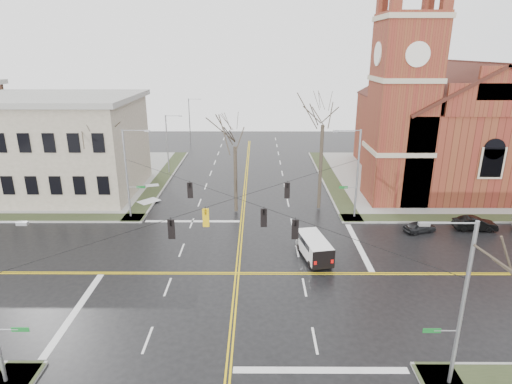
{
  "coord_description": "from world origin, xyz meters",
  "views": [
    {
      "loc": [
        1.58,
        -29.35,
        16.52
      ],
      "look_at": [
        1.43,
        6.0,
        4.64
      ],
      "focal_mm": 30.0,
      "sensor_mm": 36.0,
      "label": 1
    }
  ],
  "objects_px": {
    "signal_pole_se": "(460,302)",
    "streetlight_north_a": "(168,142)",
    "signal_pole_ne": "(356,172)",
    "cargo_van": "(313,246)",
    "parked_car_a": "(420,227)",
    "tree_nw_far": "(95,142)",
    "signal_pole_nw": "(128,171)",
    "streetlight_north_b": "(190,119)",
    "church": "(442,116)",
    "tree_nw_near": "(235,142)",
    "tree_ne": "(323,119)",
    "parked_car_b": "(475,224)"
  },
  "relations": [
    {
      "from": "streetlight_north_a",
      "to": "tree_nw_far",
      "type": "bearing_deg",
      "value": -107.21
    },
    {
      "from": "signal_pole_nw",
      "to": "signal_pole_se",
      "type": "height_order",
      "value": "same"
    },
    {
      "from": "tree_ne",
      "to": "tree_nw_far",
      "type": "bearing_deg",
      "value": -179.03
    },
    {
      "from": "parked_car_a",
      "to": "tree_nw_near",
      "type": "xyz_separation_m",
      "value": [
        -17.63,
        5.16,
        7.04
      ]
    },
    {
      "from": "streetlight_north_b",
      "to": "parked_car_b",
      "type": "bearing_deg",
      "value": -50.13
    },
    {
      "from": "signal_pole_se",
      "to": "streetlight_north_a",
      "type": "bearing_deg",
      "value": 119.09
    },
    {
      "from": "streetlight_north_a",
      "to": "church",
      "type": "bearing_deg",
      "value": -5.19
    },
    {
      "from": "signal_pole_se",
      "to": "parked_car_a",
      "type": "distance_m",
      "value": 20.69
    },
    {
      "from": "tree_nw_far",
      "to": "tree_ne",
      "type": "bearing_deg",
      "value": 0.97
    },
    {
      "from": "signal_pole_ne",
      "to": "tree_ne",
      "type": "distance_m",
      "value": 6.27
    },
    {
      "from": "tree_nw_far",
      "to": "church",
      "type": "bearing_deg",
      "value": 15.54
    },
    {
      "from": "signal_pole_ne",
      "to": "tree_nw_near",
      "type": "distance_m",
      "value": 12.43
    },
    {
      "from": "streetlight_north_a",
      "to": "streetlight_north_b",
      "type": "bearing_deg",
      "value": 90.0
    },
    {
      "from": "signal_pole_ne",
      "to": "cargo_van",
      "type": "height_order",
      "value": "signal_pole_ne"
    },
    {
      "from": "signal_pole_nw",
      "to": "parked_car_b",
      "type": "relative_size",
      "value": 2.28
    },
    {
      "from": "church",
      "to": "tree_nw_near",
      "type": "distance_m",
      "value": 28.06
    },
    {
      "from": "signal_pole_se",
      "to": "tree_nw_far",
      "type": "relative_size",
      "value": 0.87
    },
    {
      "from": "signal_pole_nw",
      "to": "parked_car_b",
      "type": "xyz_separation_m",
      "value": [
        33.69,
        -3.03,
        -4.3
      ]
    },
    {
      "from": "tree_nw_far",
      "to": "signal_pole_nw",
      "type": "bearing_deg",
      "value": -30.31
    },
    {
      "from": "parked_car_a",
      "to": "signal_pole_se",
      "type": "bearing_deg",
      "value": 146.89
    },
    {
      "from": "streetlight_north_b",
      "to": "signal_pole_se",
      "type": "bearing_deg",
      "value": -69.73
    },
    {
      "from": "tree_nw_far",
      "to": "streetlight_north_b",
      "type": "bearing_deg",
      "value": 82.64
    },
    {
      "from": "streetlight_north_b",
      "to": "parked_car_a",
      "type": "bearing_deg",
      "value": -55.49
    },
    {
      "from": "church",
      "to": "tree_ne",
      "type": "xyz_separation_m",
      "value": [
        -16.57,
        -10.69,
        1.29
      ]
    },
    {
      "from": "tree_nw_far",
      "to": "tree_nw_near",
      "type": "xyz_separation_m",
      "value": [
        14.36,
        -0.62,
        0.1
      ]
    },
    {
      "from": "cargo_van",
      "to": "tree_nw_near",
      "type": "bearing_deg",
      "value": 112.52
    },
    {
      "from": "streetlight_north_a",
      "to": "tree_nw_near",
      "type": "height_order",
      "value": "tree_nw_near"
    },
    {
      "from": "tree_nw_far",
      "to": "cargo_van",
      "type": "bearing_deg",
      "value": -27.3
    },
    {
      "from": "signal_pole_nw",
      "to": "streetlight_north_b",
      "type": "xyz_separation_m",
      "value": [
        0.67,
        36.5,
        -0.48
      ]
    },
    {
      "from": "church",
      "to": "streetlight_north_a",
      "type": "distance_m",
      "value": 35.78
    },
    {
      "from": "cargo_van",
      "to": "tree_ne",
      "type": "relative_size",
      "value": 0.37
    },
    {
      "from": "signal_pole_se",
      "to": "parked_car_b",
      "type": "height_order",
      "value": "signal_pole_se"
    },
    {
      "from": "streetlight_north_a",
      "to": "signal_pole_se",
      "type": "bearing_deg",
      "value": -60.91
    },
    {
      "from": "streetlight_north_a",
      "to": "parked_car_a",
      "type": "distance_m",
      "value": 34.32
    },
    {
      "from": "parked_car_a",
      "to": "tree_nw_far",
      "type": "height_order",
      "value": "tree_nw_far"
    },
    {
      "from": "signal_pole_nw",
      "to": "streetlight_north_a",
      "type": "distance_m",
      "value": 16.52
    },
    {
      "from": "streetlight_north_a",
      "to": "parked_car_b",
      "type": "xyz_separation_m",
      "value": [
        33.02,
        -19.53,
        -3.82
      ]
    },
    {
      "from": "signal_pole_se",
      "to": "parked_car_a",
      "type": "bearing_deg",
      "value": 73.97
    },
    {
      "from": "signal_pole_nw",
      "to": "cargo_van",
      "type": "bearing_deg",
      "value": -26.63
    },
    {
      "from": "parked_car_a",
      "to": "parked_car_b",
      "type": "height_order",
      "value": "parked_car_b"
    },
    {
      "from": "signal_pole_se",
      "to": "tree_ne",
      "type": "bearing_deg",
      "value": 96.97
    },
    {
      "from": "parked_car_a",
      "to": "parked_car_b",
      "type": "bearing_deg",
      "value": -101.37
    },
    {
      "from": "cargo_van",
      "to": "signal_pole_ne",
      "type": "bearing_deg",
      "value": 48.51
    },
    {
      "from": "signal_pole_nw",
      "to": "tree_nw_near",
      "type": "bearing_deg",
      "value": 8.48
    },
    {
      "from": "streetlight_north_a",
      "to": "parked_car_a",
      "type": "xyz_separation_m",
      "value": [
        27.56,
        -20.08,
        -3.94
      ]
    },
    {
      "from": "signal_pole_ne",
      "to": "streetlight_north_b",
      "type": "xyz_separation_m",
      "value": [
        -21.97,
        36.5,
        -0.48
      ]
    },
    {
      "from": "parked_car_a",
      "to": "tree_nw_far",
      "type": "xyz_separation_m",
      "value": [
        -31.99,
        5.78,
        6.95
      ]
    },
    {
      "from": "church",
      "to": "tree_nw_near",
      "type": "relative_size",
      "value": 2.63
    },
    {
      "from": "signal_pole_ne",
      "to": "streetlight_north_a",
      "type": "bearing_deg",
      "value": 143.1
    },
    {
      "from": "signal_pole_ne",
      "to": "parked_car_a",
      "type": "xyz_separation_m",
      "value": [
        5.58,
        -3.58,
        -4.42
      ]
    }
  ]
}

